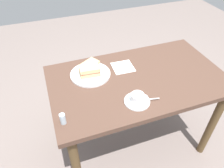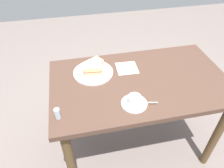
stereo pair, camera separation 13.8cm
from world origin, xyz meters
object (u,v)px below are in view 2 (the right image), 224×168
sandwich_plate (93,72)px  sandwich_front (92,69)px  dining_table (139,92)px  napkin (127,68)px  coffee_saucer (134,104)px  coffee_cup (135,100)px  spoon (147,103)px  sandwich_back (93,64)px  salt_shaker (57,114)px

sandwich_plate → sandwich_front: 0.04m
dining_table → napkin: 0.19m
dining_table → sandwich_front: sandwich_front is taller
coffee_saucer → napkin: coffee_saucer is taller
coffee_saucer → coffee_cup: 0.03m
sandwich_front → spoon: 0.45m
sandwich_back → sandwich_plate: bearing=79.7°
sandwich_plate → coffee_cup: size_ratio=2.72×
spoon → napkin: spoon is taller
coffee_cup → sandwich_plate: bearing=-60.6°
sandwich_plate → spoon: bearing=126.4°
napkin → sandwich_front: bearing=3.8°
spoon → sandwich_plate: bearing=-53.6°
sandwich_plate → salt_shaker: size_ratio=4.13×
sandwich_plate → sandwich_back: (-0.01, -0.05, 0.03)m
salt_shaker → coffee_cup: bearing=-178.7°
coffee_cup → napkin: 0.37m
coffee_saucer → salt_shaker: size_ratio=2.32×
sandwich_back → coffee_cup: (-0.19, 0.41, -0.00)m
sandwich_back → coffee_saucer: (-0.19, 0.41, -0.03)m
sandwich_front → napkin: bearing=-176.2°
sandwich_front → coffee_cup: (-0.20, 0.34, -0.01)m
sandwich_plate → dining_table: bearing=155.1°
sandwich_back → napkin: size_ratio=1.04×
sandwich_plate → spoon: spoon is taller
sandwich_plate → napkin: (-0.25, -0.01, -0.01)m
dining_table → sandwich_front: bearing=-23.0°
sandwich_front → sandwich_back: (-0.01, -0.06, -0.01)m
salt_shaker → coffee_saucer: bearing=-178.6°
napkin → spoon: bearing=93.3°
napkin → sandwich_back: bearing=-10.7°
sandwich_plate → coffee_cup: coffee_cup is taller
coffee_saucer → salt_shaker: bearing=1.4°
sandwich_front → coffee_saucer: 0.40m
sandwich_front → coffee_saucer: size_ratio=0.91×
sandwich_plate → sandwich_front: size_ratio=1.95×
napkin → salt_shaker: size_ratio=2.20×
salt_shaker → sandwich_back: bearing=-122.2°
sandwich_plate → napkin: bearing=-178.3°
dining_table → napkin: (0.05, -0.15, 0.11)m
sandwich_plate → salt_shaker: salt_shaker is taller
dining_table → spoon: 0.26m
coffee_cup → salt_shaker: (0.45, 0.01, -0.00)m
coffee_saucer → napkin: (-0.05, -0.36, -0.00)m
dining_table → napkin: bearing=-69.8°
dining_table → sandwich_front: (0.31, -0.13, 0.16)m
sandwich_plate → coffee_saucer: sandwich_plate is taller
napkin → salt_shaker: (0.50, 0.37, 0.03)m
coffee_cup → salt_shaker: size_ratio=1.52×
dining_table → salt_shaker: 0.62m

